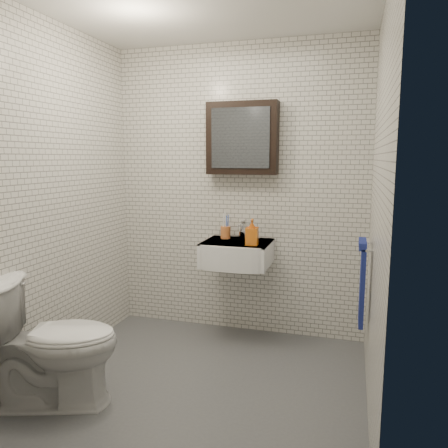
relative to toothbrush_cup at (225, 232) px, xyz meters
name	(u,v)px	position (x,y,z in m)	size (l,w,h in m)	color
ground	(201,380)	(0.08, -0.88, -0.90)	(2.20, 2.00, 0.01)	#505358
room_shell	(200,169)	(0.08, -0.88, 0.56)	(2.22, 2.02, 2.51)	silver
washbasin	(236,253)	(0.13, -0.15, -0.15)	(0.55, 0.50, 0.20)	white
faucet	(242,230)	(0.13, 0.05, 0.01)	(0.06, 0.20, 0.15)	silver
mirror_cabinet	(242,138)	(0.13, 0.05, 0.79)	(0.60, 0.15, 0.60)	black
towel_rail	(362,279)	(1.13, -0.53, -0.18)	(0.09, 0.30, 0.58)	silver
toothbrush_cup	(225,232)	(0.00, 0.00, 0.00)	(0.11, 0.11, 0.23)	#CC6B33
soap_bottle	(252,232)	(0.28, -0.22, 0.05)	(0.09, 0.10, 0.21)	orange
toilet	(52,341)	(-0.72, -1.40, -0.50)	(0.46, 0.81, 0.82)	white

